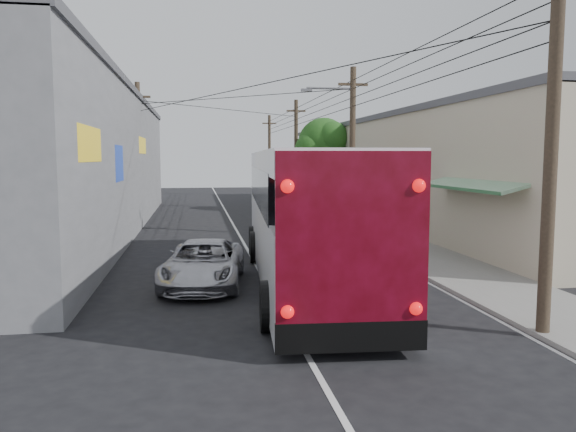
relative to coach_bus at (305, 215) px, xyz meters
name	(u,v)px	position (x,y,z in m)	size (l,w,h in m)	color
ground	(288,321)	(-1.21, -4.12, -2.07)	(120.00, 120.00, 0.00)	black
sidewalk	(340,220)	(5.29, 15.88, -2.01)	(3.00, 80.00, 0.12)	slate
building_right	(401,168)	(9.78, 17.88, 1.08)	(7.09, 40.00, 6.25)	#C2B99A
building_left	(70,161)	(-9.71, 13.88, 1.58)	(7.20, 36.00, 7.25)	gray
utility_poles	(284,152)	(1.92, 16.21, 2.06)	(11.80, 45.28, 8.00)	#473828
street_tree	(324,145)	(5.66, 21.90, 2.60)	(4.40, 4.00, 6.60)	#3F2B19
coach_bus	(305,215)	(0.00, 0.00, 0.00)	(3.95, 14.04, 4.00)	white
jeepney	(203,264)	(-3.10, -0.06, -1.40)	(2.23, 4.83, 1.34)	#B9B9C0
parked_suv	(323,221)	(2.59, 8.88, -1.21)	(2.41, 5.94, 1.72)	#A3A4AB
parked_car_mid	(295,209)	(2.59, 16.28, -1.31)	(1.79, 4.45, 1.51)	black
parked_car_far	(287,199)	(3.39, 24.48, -1.29)	(1.65, 4.72, 1.56)	black
pedestrian_near	(379,225)	(4.30, 5.66, -1.08)	(0.64, 0.42, 1.75)	pink
pedestrian_far	(398,219)	(5.81, 7.62, -1.05)	(0.88, 0.69, 1.81)	#859DC1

